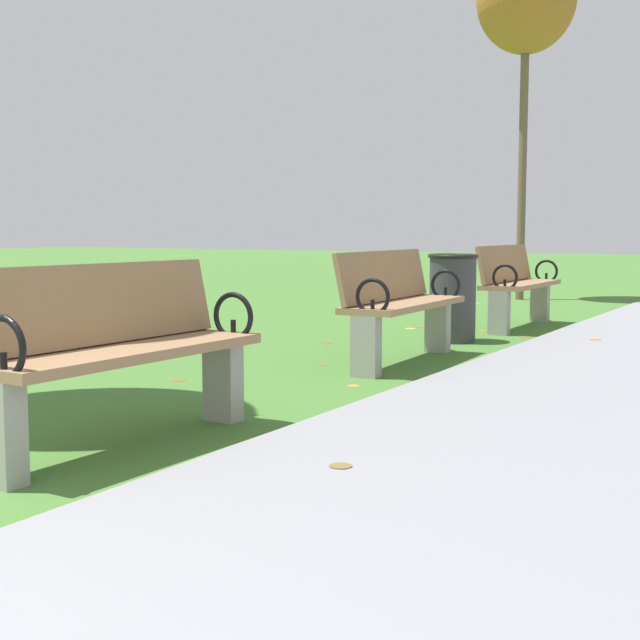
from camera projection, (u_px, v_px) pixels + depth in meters
park_bench_2 at (119, 349)px, 4.25m from camera, size 0.51×1.61×0.90m
park_bench_3 at (399, 303)px, 6.96m from camera, size 0.54×1.62×0.90m
park_bench_4 at (517, 283)px, 9.51m from camera, size 0.49×1.61×0.90m
tree_2 at (526, 1)px, 12.99m from camera, size 1.48×1.48×5.32m
trash_bin at (453, 298)px, 8.32m from camera, size 0.48×0.48×0.84m
scattered_leaves at (366, 362)px, 7.01m from camera, size 3.38×12.93×0.02m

